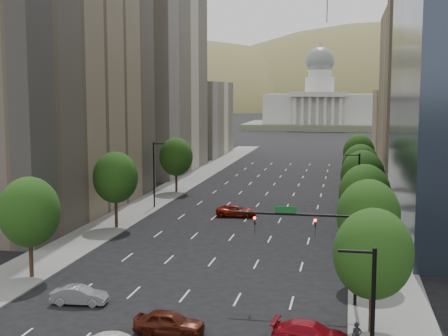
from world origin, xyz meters
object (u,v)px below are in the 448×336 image
Objects in this scene: capitol at (319,108)px; car_red_near at (311,333)px; car_red_far at (236,211)px; car_maroon at (169,322)px; car_silver at (79,295)px; traffic_signal at (322,237)px.

capitol is 227.65m from car_red_near.
car_maroon is at bearing -178.72° from car_red_far.
car_red_far is (5.74, 34.85, 0.03)m from car_silver.
traffic_signal is at bearing 5.15° from car_red_near.
car_maroon reaches higher than car_red_far.
car_maroon is at bearing 98.01° from car_red_near.
capitol is 223.33m from car_silver.
car_maroon reaches higher than car_silver.
car_red_far is at bearing -14.26° from car_silver.
capitol reaches higher than car_maroon.
traffic_signal is at bearing -161.46° from car_red_far.
car_red_near is 17.98m from car_silver.
traffic_signal is 1.83× the size of car_red_near.
capitol is 12.04× the size of car_red_near.
traffic_signal is 13.00m from car_maroon.
traffic_signal is 0.15× the size of capitol.
car_red_far is (-2.50, 39.17, -0.08)m from car_maroon.
car_red_near is 9.24m from car_maroon.
traffic_signal reaches higher than car_silver.
car_maroon is at bearing -141.13° from traffic_signal.
car_red_far is (-1.50, -188.22, -7.86)m from capitol.
traffic_signal is 219.99m from capitol.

